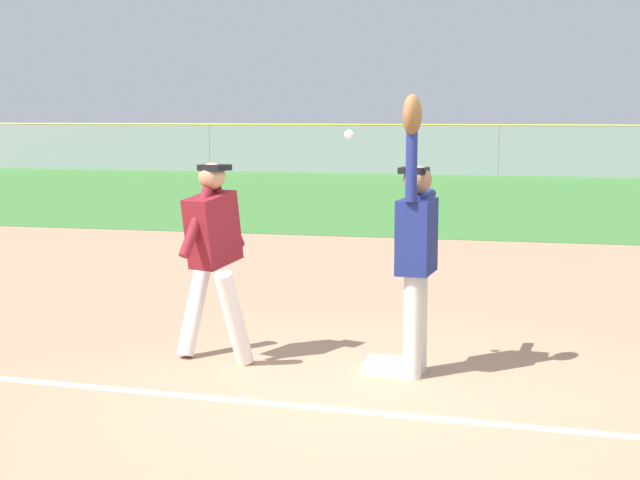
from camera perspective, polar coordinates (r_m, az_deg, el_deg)
The scene contains 10 objects.
ground_plane at distance 7.19m, azimuth 2.65°, elevation -9.51°, with size 76.85×76.85×0.00m, color tan.
outfield_grass at distance 24.11m, azimuth 10.03°, elevation 2.62°, with size 41.40×16.57×0.01m, color #3D7533.
first_base at distance 7.88m, azimuth 4.19°, elevation -7.66°, with size 0.38×0.38×0.08m, color white.
fielder at distance 7.53m, azimuth 5.90°, elevation -0.01°, with size 0.30×0.90×2.28m.
runner at distance 7.99m, azimuth -6.57°, elevation -0.46°, with size 0.76×0.82×1.72m.
baseball at distance 7.47m, azimuth 1.78°, elevation 6.47°, with size 0.07×0.07×0.07m, color white.
outfield_fence at distance 32.32m, azimuth 10.85°, elevation 5.43°, with size 41.48×0.08×1.74m.
parked_car_silver at distance 35.81m, azimuth -1.28°, elevation 5.47°, with size 4.54×2.39×1.25m.
parked_car_red at distance 35.22m, azimuth 9.07°, elevation 5.34°, with size 4.59×2.51×1.25m.
parked_car_blue at distance 35.14m, azimuth 18.73°, elevation 5.02°, with size 4.43×2.18×1.25m.
Camera 1 is at (1.22, -6.75, 2.14)m, focal length 52.31 mm.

